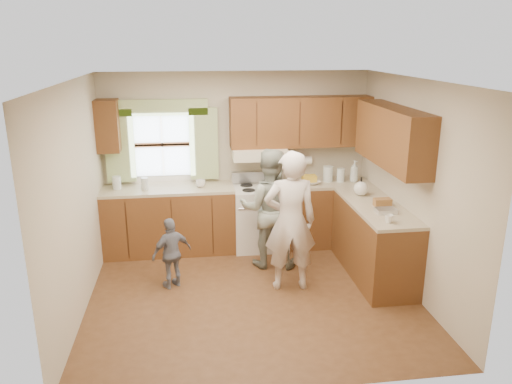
{
  "coord_description": "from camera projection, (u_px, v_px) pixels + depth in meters",
  "views": [
    {
      "loc": [
        -0.68,
        -5.29,
        2.89
      ],
      "look_at": [
        0.1,
        0.4,
        1.15
      ],
      "focal_mm": 35.0,
      "sensor_mm": 36.0,
      "label": 1
    }
  ],
  "objects": [
    {
      "name": "woman_right",
      "position": [
        269.0,
        208.0,
        6.52
      ],
      "size": [
        0.87,
        0.73,
        1.59
      ],
      "primitive_type": "imported",
      "rotation": [
        0.0,
        0.0,
        2.96
      ],
      "color": "#253B2F",
      "rests_on": "ground"
    },
    {
      "name": "stove",
      "position": [
        260.0,
        216.0,
        7.21
      ],
      "size": [
        0.76,
        0.67,
        1.07
      ],
      "color": "silver",
      "rests_on": "ground"
    },
    {
      "name": "woman_left",
      "position": [
        290.0,
        221.0,
        5.88
      ],
      "size": [
        0.64,
        0.44,
        1.71
      ],
      "primitive_type": "imported",
      "rotation": [
        0.0,
        0.0,
        3.09
      ],
      "color": "beige",
      "rests_on": "ground"
    },
    {
      "name": "child",
      "position": [
        172.0,
        253.0,
        6.01
      ],
      "size": [
        0.56,
        0.45,
        0.88
      ],
      "primitive_type": "imported",
      "rotation": [
        0.0,
        0.0,
        3.67
      ],
      "color": "slate",
      "rests_on": "ground"
    },
    {
      "name": "room",
      "position": [
        252.0,
        194.0,
        5.58
      ],
      "size": [
        3.8,
        3.8,
        3.8
      ],
      "color": "#4D2E18",
      "rests_on": "ground"
    },
    {
      "name": "kitchen_fixtures",
      "position": [
        287.0,
        198.0,
        6.8
      ],
      "size": [
        3.8,
        2.25,
        2.15
      ],
      "color": "#45220E",
      "rests_on": "ground"
    }
  ]
}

